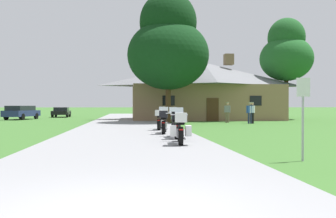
{
  "coord_description": "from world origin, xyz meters",
  "views": [
    {
      "loc": [
        0.11,
        -4.71,
        1.43
      ],
      "look_at": [
        2.99,
        23.78,
        1.16
      ],
      "focal_mm": 40.09,
      "sensor_mm": 36.0,
      "label": 1
    }
  ],
  "objects_px": {
    "motorcycle_orange_third_in_row": "(164,122)",
    "parked_black_sedan_far_left": "(61,112)",
    "motorcycle_green_second_in_row": "(175,125)",
    "metal_signpost_roadside": "(303,109)",
    "tree_by_lodge_front": "(168,45)",
    "bystander_gray_shirt_near_lodge": "(227,111)",
    "parked_navy_suv_far_left": "(21,112)",
    "bystander_white_shirt_beside_signpost": "(252,112)",
    "motorcycle_blue_nearest_to_camera": "(180,129)",
    "tree_right_of_lodge": "(286,53)",
    "bystander_blue_shirt_by_tree": "(250,112)",
    "motorcycle_silver_farthest_in_row": "(160,120)"
  },
  "relations": [
    {
      "from": "bystander_gray_shirt_near_lodge",
      "to": "tree_right_of_lodge",
      "type": "height_order",
      "value": "tree_right_of_lodge"
    },
    {
      "from": "bystander_blue_shirt_by_tree",
      "to": "bystander_white_shirt_beside_signpost",
      "type": "bearing_deg",
      "value": 19.69
    },
    {
      "from": "parked_navy_suv_far_left",
      "to": "tree_by_lodge_front",
      "type": "bearing_deg",
      "value": -18.22
    },
    {
      "from": "bystander_gray_shirt_near_lodge",
      "to": "parked_black_sedan_far_left",
      "type": "relative_size",
      "value": 0.39
    },
    {
      "from": "tree_by_lodge_front",
      "to": "parked_black_sedan_far_left",
      "type": "bearing_deg",
      "value": 125.93
    },
    {
      "from": "motorcycle_blue_nearest_to_camera",
      "to": "motorcycle_green_second_in_row",
      "type": "relative_size",
      "value": 1.0
    },
    {
      "from": "motorcycle_blue_nearest_to_camera",
      "to": "parked_black_sedan_far_left",
      "type": "bearing_deg",
      "value": 111.98
    },
    {
      "from": "bystander_blue_shirt_by_tree",
      "to": "bystander_gray_shirt_near_lodge",
      "type": "bearing_deg",
      "value": 134.06
    },
    {
      "from": "bystander_white_shirt_beside_signpost",
      "to": "parked_black_sedan_far_left",
      "type": "xyz_separation_m",
      "value": [
        -17.91,
        18.17,
        -0.31
      ]
    },
    {
      "from": "parked_navy_suv_far_left",
      "to": "motorcycle_orange_third_in_row",
      "type": "bearing_deg",
      "value": -46.27
    },
    {
      "from": "motorcycle_orange_third_in_row",
      "to": "tree_by_lodge_front",
      "type": "bearing_deg",
      "value": 91.56
    },
    {
      "from": "motorcycle_green_second_in_row",
      "to": "parked_black_sedan_far_left",
      "type": "xyz_separation_m",
      "value": [
        -10.25,
        31.07,
        0.02
      ]
    },
    {
      "from": "parked_black_sedan_far_left",
      "to": "parked_navy_suv_far_left",
      "type": "bearing_deg",
      "value": -112.01
    },
    {
      "from": "metal_signpost_roadside",
      "to": "parked_navy_suv_far_left",
      "type": "xyz_separation_m",
      "value": [
        -15.43,
        30.16,
        -0.57
      ]
    },
    {
      "from": "motorcycle_silver_farthest_in_row",
      "to": "tree_by_lodge_front",
      "type": "xyz_separation_m",
      "value": [
        1.45,
        9.71,
        5.79
      ]
    },
    {
      "from": "motorcycle_orange_third_in_row",
      "to": "parked_navy_suv_far_left",
      "type": "relative_size",
      "value": 0.42
    },
    {
      "from": "motorcycle_orange_third_in_row",
      "to": "bystander_white_shirt_beside_signpost",
      "type": "bearing_deg",
      "value": 60.7
    },
    {
      "from": "bystander_gray_shirt_near_lodge",
      "to": "metal_signpost_roadside",
      "type": "height_order",
      "value": "metal_signpost_roadside"
    },
    {
      "from": "motorcycle_green_second_in_row",
      "to": "motorcycle_silver_farthest_in_row",
      "type": "height_order",
      "value": "same"
    },
    {
      "from": "motorcycle_silver_farthest_in_row",
      "to": "bystander_gray_shirt_near_lodge",
      "type": "height_order",
      "value": "bystander_gray_shirt_near_lodge"
    },
    {
      "from": "metal_signpost_roadside",
      "to": "tree_by_lodge_front",
      "type": "height_order",
      "value": "tree_by_lodge_front"
    },
    {
      "from": "motorcycle_blue_nearest_to_camera",
      "to": "tree_right_of_lodge",
      "type": "xyz_separation_m",
      "value": [
        14.42,
        24.41,
        6.32
      ]
    },
    {
      "from": "bystander_blue_shirt_by_tree",
      "to": "parked_navy_suv_far_left",
      "type": "xyz_separation_m",
      "value": [
        -20.36,
        10.79,
        -0.17
      ]
    },
    {
      "from": "motorcycle_green_second_in_row",
      "to": "bystander_gray_shirt_near_lodge",
      "type": "bearing_deg",
      "value": 68.09
    },
    {
      "from": "motorcycle_silver_farthest_in_row",
      "to": "bystander_white_shirt_beside_signpost",
      "type": "relative_size",
      "value": 1.23
    },
    {
      "from": "bystander_blue_shirt_by_tree",
      "to": "metal_signpost_roadside",
      "type": "distance_m",
      "value": 19.99
    },
    {
      "from": "motorcycle_orange_third_in_row",
      "to": "parked_black_sedan_far_left",
      "type": "bearing_deg",
      "value": 117.66
    },
    {
      "from": "parked_black_sedan_far_left",
      "to": "bystander_gray_shirt_near_lodge",
      "type": "bearing_deg",
      "value": -46.93
    },
    {
      "from": "bystander_blue_shirt_by_tree",
      "to": "parked_navy_suv_far_left",
      "type": "height_order",
      "value": "bystander_blue_shirt_by_tree"
    },
    {
      "from": "motorcycle_blue_nearest_to_camera",
      "to": "tree_right_of_lodge",
      "type": "bearing_deg",
      "value": 64.65
    },
    {
      "from": "motorcycle_blue_nearest_to_camera",
      "to": "motorcycle_green_second_in_row",
      "type": "distance_m",
      "value": 2.53
    },
    {
      "from": "metal_signpost_roadside",
      "to": "tree_right_of_lodge",
      "type": "height_order",
      "value": "tree_right_of_lodge"
    },
    {
      "from": "bystander_gray_shirt_near_lodge",
      "to": "tree_by_lodge_front",
      "type": "bearing_deg",
      "value": -147.97
    },
    {
      "from": "motorcycle_green_second_in_row",
      "to": "bystander_white_shirt_beside_signpost",
      "type": "bearing_deg",
      "value": 59.95
    },
    {
      "from": "motorcycle_silver_farthest_in_row",
      "to": "bystander_gray_shirt_near_lodge",
      "type": "distance_m",
      "value": 11.31
    },
    {
      "from": "bystander_white_shirt_beside_signpost",
      "to": "metal_signpost_roadside",
      "type": "relative_size",
      "value": 0.79
    },
    {
      "from": "bystander_white_shirt_beside_signpost",
      "to": "motorcycle_blue_nearest_to_camera",
      "type": "bearing_deg",
      "value": 31.58
    },
    {
      "from": "tree_by_lodge_front",
      "to": "parked_navy_suv_far_left",
      "type": "height_order",
      "value": "tree_by_lodge_front"
    },
    {
      "from": "bystander_blue_shirt_by_tree",
      "to": "tree_by_lodge_front",
      "type": "bearing_deg",
      "value": 170.28
    },
    {
      "from": "metal_signpost_roadside",
      "to": "parked_black_sedan_far_left",
      "type": "height_order",
      "value": "metal_signpost_roadside"
    },
    {
      "from": "bystander_gray_shirt_near_lodge",
      "to": "parked_black_sedan_far_left",
      "type": "height_order",
      "value": "bystander_gray_shirt_near_lodge"
    },
    {
      "from": "motorcycle_orange_third_in_row",
      "to": "motorcycle_green_second_in_row",
      "type": "bearing_deg",
      "value": -76.85
    },
    {
      "from": "tree_by_lodge_front",
      "to": "bystander_white_shirt_beside_signpost",
      "type": "bearing_deg",
      "value": -19.79
    },
    {
      "from": "tree_right_of_lodge",
      "to": "bystander_blue_shirt_by_tree",
      "type": "bearing_deg",
      "value": -127.18
    },
    {
      "from": "motorcycle_green_second_in_row",
      "to": "metal_signpost_roadside",
      "type": "relative_size",
      "value": 0.97
    },
    {
      "from": "motorcycle_silver_farthest_in_row",
      "to": "tree_right_of_lodge",
      "type": "bearing_deg",
      "value": 59.06
    },
    {
      "from": "motorcycle_blue_nearest_to_camera",
      "to": "metal_signpost_roadside",
      "type": "bearing_deg",
      "value": -51.14
    },
    {
      "from": "bystander_blue_shirt_by_tree",
      "to": "tree_right_of_lodge",
      "type": "relative_size",
      "value": 0.16
    },
    {
      "from": "bystander_blue_shirt_by_tree",
      "to": "parked_black_sedan_far_left",
      "type": "xyz_separation_m",
      "value": [
        -17.7,
        18.2,
        -0.31
      ]
    },
    {
      "from": "motorcycle_silver_farthest_in_row",
      "to": "motorcycle_blue_nearest_to_camera",
      "type": "bearing_deg",
      "value": -78.91
    }
  ]
}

